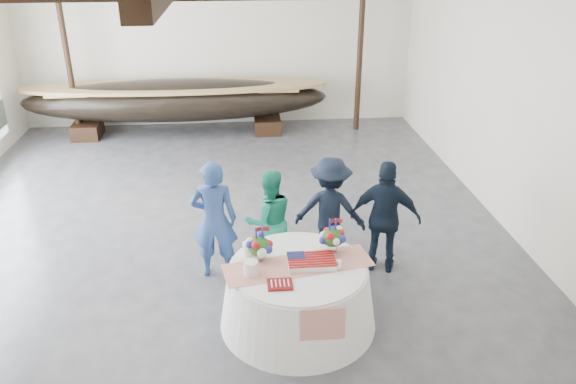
{
  "coord_description": "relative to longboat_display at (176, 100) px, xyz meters",
  "views": [
    {
      "loc": [
        0.45,
        -8.62,
        4.71
      ],
      "look_at": [
        1.13,
        -1.24,
        1.24
      ],
      "focal_mm": 35.0,
      "sensor_mm": 36.0,
      "label": 1
    }
  ],
  "objects": [
    {
      "name": "floor",
      "position": [
        1.06,
        -5.1,
        -0.9
      ],
      "size": [
        10.0,
        12.0,
        0.01
      ],
      "primitive_type": "cube",
      "color": "#3D3D42",
      "rests_on": "ground"
    },
    {
      "name": "wall_back",
      "position": [
        1.06,
        0.9,
        1.35
      ],
      "size": [
        10.0,
        0.02,
        4.5
      ],
      "primitive_type": "cube",
      "color": "silver",
      "rests_on": "ground"
    },
    {
      "name": "wall_front",
      "position": [
        1.06,
        -11.1,
        1.35
      ],
      "size": [
        10.0,
        0.02,
        4.5
      ],
      "primitive_type": "cube",
      "color": "silver",
      "rests_on": "ground"
    },
    {
      "name": "wall_right",
      "position": [
        6.06,
        -5.1,
        1.35
      ],
      "size": [
        0.02,
        12.0,
        4.5
      ],
      "primitive_type": "cube",
      "color": "silver",
      "rests_on": "ground"
    },
    {
      "name": "longboat_display",
      "position": [
        0.0,
        0.0,
        0.0
      ],
      "size": [
        7.5,
        1.5,
        1.41
      ],
      "color": "black",
      "rests_on": "ground"
    },
    {
      "name": "banquet_table",
      "position": [
        2.19,
        -7.74,
        -0.46
      ],
      "size": [
        2.04,
        2.04,
        0.87
      ],
      "color": "white",
      "rests_on": "ground"
    },
    {
      "name": "tabletop_items",
      "position": [
        2.16,
        -7.59,
        0.12
      ],
      "size": [
        1.95,
        1.0,
        0.4
      ],
      "color": "red",
      "rests_on": "banquet_table"
    },
    {
      "name": "guest_woman_blue",
      "position": [
        1.1,
        -6.49,
        0.02
      ],
      "size": [
        0.68,
        0.46,
        1.83
      ],
      "primitive_type": "imported",
      "rotation": [
        0.0,
        0.0,
        3.11
      ],
      "color": "navy",
      "rests_on": "ground"
    },
    {
      "name": "guest_woman_teal",
      "position": [
        1.91,
        -6.36,
        -0.1
      ],
      "size": [
        0.89,
        0.75,
        1.59
      ],
      "primitive_type": "imported",
      "rotation": [
        0.0,
        0.0,
        3.36
      ],
      "color": "#1B8D6C",
      "rests_on": "ground"
    },
    {
      "name": "guest_man_left",
      "position": [
        2.85,
        -6.2,
        -0.05
      ],
      "size": [
        1.22,
        0.91,
        1.69
      ],
      "primitive_type": "imported",
      "rotation": [
        0.0,
        0.0,
        2.86
      ],
      "color": "black",
      "rests_on": "ground"
    },
    {
      "name": "guest_man_right",
      "position": [
        3.61,
        -6.59,
        -0.02
      ],
      "size": [
        1.11,
        0.74,
        1.76
      ],
      "primitive_type": "imported",
      "rotation": [
        0.0,
        0.0,
        2.82
      ],
      "color": "black",
      "rests_on": "ground"
    }
  ]
}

